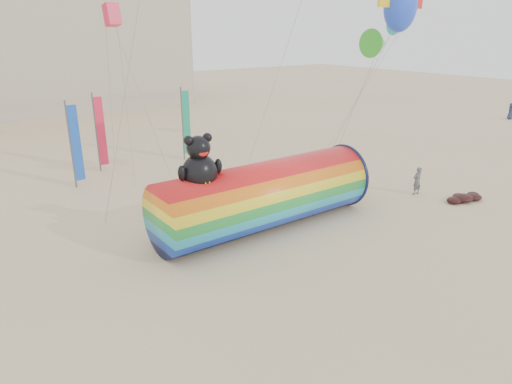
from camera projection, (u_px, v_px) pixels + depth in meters
ground at (268, 259)px, 18.89m from camera, size 160.00×160.00×0.00m
windsock_assembly at (265, 194)px, 21.44m from camera, size 10.95×3.33×5.05m
kite_handler at (417, 181)px, 26.00m from camera, size 0.62×0.43×1.62m
fabric_bundle at (464, 198)px, 25.23m from camera, size 2.62×1.35×0.41m
festival_banners at (124, 132)px, 29.65m from camera, size 8.83×2.51×5.20m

